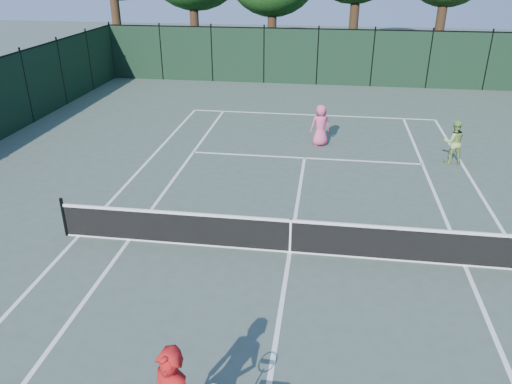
# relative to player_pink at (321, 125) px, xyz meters

# --- Properties ---
(ground) EXTENTS (90.00, 90.00, 0.00)m
(ground) POSITION_rel_player_pink_xyz_m (-0.49, -7.87, -0.79)
(ground) COLOR #445248
(ground) RESTS_ON ground
(sideline_doubles_left) EXTENTS (0.10, 23.77, 0.01)m
(sideline_doubles_left) POSITION_rel_player_pink_xyz_m (-5.97, -7.87, -0.79)
(sideline_doubles_left) COLOR white
(sideline_doubles_left) RESTS_ON ground
(sideline_singles_left) EXTENTS (0.10, 23.77, 0.01)m
(sideline_singles_left) POSITION_rel_player_pink_xyz_m (-4.60, -7.87, -0.79)
(sideline_singles_left) COLOR white
(sideline_singles_left) RESTS_ON ground
(sideline_singles_right) EXTENTS (0.10, 23.77, 0.01)m
(sideline_singles_right) POSITION_rel_player_pink_xyz_m (3.63, -7.87, -0.79)
(sideline_singles_right) COLOR white
(sideline_singles_right) RESTS_ON ground
(baseline_far) EXTENTS (10.97, 0.10, 0.01)m
(baseline_far) POSITION_rel_player_pink_xyz_m (-0.49, 4.01, -0.79)
(baseline_far) COLOR white
(baseline_far) RESTS_ON ground
(service_line_far) EXTENTS (8.23, 0.10, 0.01)m
(service_line_far) POSITION_rel_player_pink_xyz_m (-0.49, -1.47, -0.79)
(service_line_far) COLOR white
(service_line_far) RESTS_ON ground
(center_service_line) EXTENTS (0.10, 12.80, 0.01)m
(center_service_line) POSITION_rel_player_pink_xyz_m (-0.49, -7.87, -0.79)
(center_service_line) COLOR white
(center_service_line) RESTS_ON ground
(tennis_net) EXTENTS (11.69, 0.09, 1.06)m
(tennis_net) POSITION_rel_player_pink_xyz_m (-0.49, -7.87, -0.32)
(tennis_net) COLOR black
(tennis_net) RESTS_ON ground
(fence_far) EXTENTS (24.00, 0.05, 3.00)m
(fence_far) POSITION_rel_player_pink_xyz_m (-0.49, 10.13, 0.71)
(fence_far) COLOR black
(fence_far) RESTS_ON ground
(player_pink) EXTENTS (0.91, 0.76, 1.59)m
(player_pink) POSITION_rel_player_pink_xyz_m (0.00, 0.00, 0.00)
(player_pink) COLOR #DE4E7D
(player_pink) RESTS_ON ground
(player_green) EXTENTS (0.82, 0.67, 1.55)m
(player_green) POSITION_rel_player_pink_xyz_m (4.60, -1.19, -0.02)
(player_green) COLOR #86B158
(player_green) RESTS_ON ground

